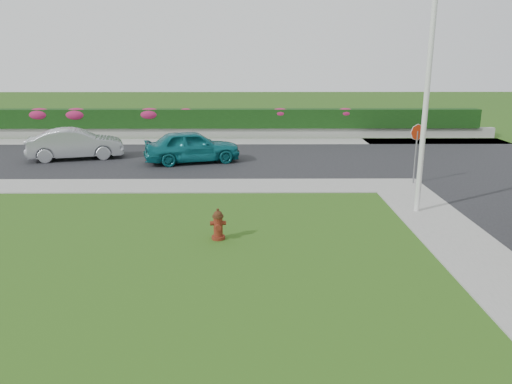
{
  "coord_description": "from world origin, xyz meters",
  "views": [
    {
      "loc": [
        1.54,
        -9.15,
        4.73
      ],
      "look_at": [
        1.64,
        4.87,
        0.9
      ],
      "focal_mm": 35.0,
      "sensor_mm": 36.0,
      "label": 1
    }
  ],
  "objects_px": {
    "sedan_teal": "(192,146)",
    "stop_sign": "(417,140)",
    "fire_hydrant": "(218,225)",
    "utility_pole": "(426,107)",
    "sedan_silver": "(76,144)"
  },
  "relations": [
    {
      "from": "fire_hydrant",
      "to": "sedan_teal",
      "type": "relative_size",
      "value": 0.2
    },
    {
      "from": "utility_pole",
      "to": "stop_sign",
      "type": "xyz_separation_m",
      "value": [
        1.01,
        3.55,
        -1.57
      ]
    },
    {
      "from": "sedan_silver",
      "to": "stop_sign",
      "type": "bearing_deg",
      "value": -124.07
    },
    {
      "from": "stop_sign",
      "to": "sedan_teal",
      "type": "bearing_deg",
      "value": 157.76
    },
    {
      "from": "sedan_teal",
      "to": "sedan_silver",
      "type": "bearing_deg",
      "value": 65.72
    },
    {
      "from": "fire_hydrant",
      "to": "stop_sign",
      "type": "relative_size",
      "value": 0.37
    },
    {
      "from": "sedan_teal",
      "to": "sedan_silver",
      "type": "xyz_separation_m",
      "value": [
        -5.57,
        0.84,
        -0.02
      ]
    },
    {
      "from": "sedan_teal",
      "to": "sedan_silver",
      "type": "distance_m",
      "value": 5.63
    },
    {
      "from": "utility_pole",
      "to": "sedan_teal",
      "type": "bearing_deg",
      "value": 136.51
    },
    {
      "from": "fire_hydrant",
      "to": "utility_pole",
      "type": "relative_size",
      "value": 0.13
    },
    {
      "from": "fire_hydrant",
      "to": "sedan_silver",
      "type": "height_order",
      "value": "sedan_silver"
    },
    {
      "from": "stop_sign",
      "to": "utility_pole",
      "type": "bearing_deg",
      "value": -104.28
    },
    {
      "from": "sedan_teal",
      "to": "stop_sign",
      "type": "distance_m",
      "value": 9.77
    },
    {
      "from": "fire_hydrant",
      "to": "sedan_silver",
      "type": "xyz_separation_m",
      "value": [
        -7.39,
        10.67,
        0.35
      ]
    },
    {
      "from": "fire_hydrant",
      "to": "sedan_teal",
      "type": "height_order",
      "value": "sedan_teal"
    }
  ]
}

